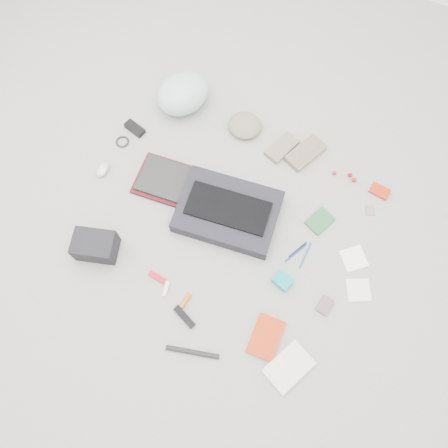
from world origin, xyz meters
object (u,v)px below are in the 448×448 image
at_px(bike_helmet, 183,94).
at_px(book_red, 266,337).
at_px(camera_bag, 95,246).
at_px(accordion_wallet, 282,281).
at_px(messenger_bag, 228,212).
at_px(laptop, 168,180).

xyz_separation_m(bike_helmet, book_red, (0.97, -0.99, -0.08)).
bearing_deg(book_red, camera_bag, 174.89).
bearing_deg(accordion_wallet, messenger_bag, 168.50).
bearing_deg(laptop, bike_helmet, 101.73).
relative_size(laptop, accordion_wallet, 3.52).
bearing_deg(camera_bag, laptop, 56.32).
bearing_deg(messenger_bag, laptop, 167.36).
bearing_deg(messenger_bag, book_red, -56.40).
xyz_separation_m(bike_helmet, camera_bag, (0.04, -0.98, -0.03)).
height_order(book_red, accordion_wallet, accordion_wallet).
relative_size(messenger_bag, camera_bag, 2.52).
distance_m(laptop, camera_bag, 0.51).
height_order(messenger_bag, camera_bag, camera_bag).
bearing_deg(book_red, accordion_wallet, 93.68).
relative_size(bike_helmet, book_red, 1.59).
distance_m(bike_helmet, accordion_wallet, 1.18).
xyz_separation_m(camera_bag, book_red, (0.94, -0.01, -0.06)).
bearing_deg(laptop, book_red, -39.27).
distance_m(messenger_bag, bike_helmet, 0.74).
bearing_deg(messenger_bag, accordion_wallet, -35.63).
bearing_deg(bike_helmet, messenger_bag, -19.64).
bearing_deg(accordion_wallet, camera_bag, -148.28).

